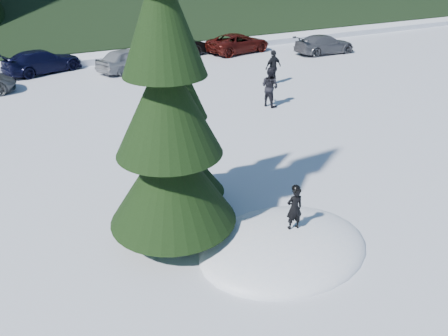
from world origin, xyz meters
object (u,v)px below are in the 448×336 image
spruce_tall (168,117)px  adult_1 (273,67)px  car_3 (43,61)px  car_7 (324,44)px  car_5 (175,47)px  spruce_short (185,138)px  adult_0 (270,87)px  child_skier (294,208)px  car_4 (128,59)px  car_6 (238,43)px

spruce_tall → adult_1: 15.43m
car_3 → car_7: bearing=-121.5°
car_5 → car_7: 10.82m
spruce_short → car_3: 18.58m
car_5 → spruce_short: bearing=144.7°
adult_1 → spruce_short: bearing=36.3°
adult_1 → car_3: 14.08m
adult_0 → car_7: adult_0 is taller
adult_1 → car_5: (-2.11, 8.96, -0.18)m
car_7 → child_skier: bearing=140.8°
spruce_short → adult_1: 13.60m
adult_1 → car_4: adult_1 is taller
car_4 → car_5: 4.53m
spruce_short → car_4: size_ratio=1.29×
adult_1 → car_7: size_ratio=0.41×
child_skier → car_6: size_ratio=0.23×
car_3 → car_4: (4.73, -2.10, 0.02)m
adult_0 → car_3: 14.78m
adult_1 → car_7: bearing=-156.6°
spruce_tall → adult_1: (10.64, 10.92, -2.38)m
spruce_tall → car_4: 18.53m
child_skier → car_3: size_ratio=0.24×
spruce_short → adult_1: bearing=44.6°
child_skier → car_7: 23.81m
adult_1 → car_4: bearing=-56.6°
adult_0 → adult_1: size_ratio=1.00×
car_7 → car_5: bearing=71.3°
child_skier → car_3: child_skier is taller
car_4 → car_6: bearing=-102.7°
spruce_short → adult_0: bearing=41.3°
car_6 → car_5: bearing=71.8°
spruce_tall → car_5: (8.53, 19.88, -2.56)m
car_5 → car_7: bearing=-125.1°
adult_1 → car_5: 9.20m
spruce_short → child_skier: size_ratio=4.65×
child_skier → car_4: (2.02, 19.51, -0.35)m
car_3 → car_5: 8.74m
spruce_tall → car_7: spruce_tall is taller
spruce_short → car_5: spruce_short is taller
car_4 → car_6: size_ratio=0.84×
adult_0 → car_4: size_ratio=0.45×
car_3 → car_6: size_ratio=0.96×
adult_1 → car_4: size_ratio=0.45×
spruce_tall → adult_1: size_ratio=4.56×
spruce_tall → car_4: size_ratio=2.07×
spruce_short → car_7: spruce_short is taller
adult_1 → car_3: adult_1 is taller
child_skier → car_7: size_ratio=0.25×
car_5 → car_7: (10.03, -4.05, -0.09)m
child_skier → car_4: 19.62m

